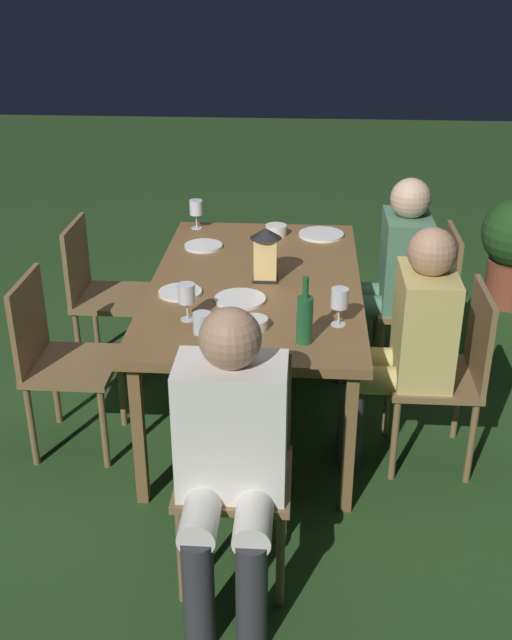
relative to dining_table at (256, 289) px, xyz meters
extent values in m
plane|color=#26471E|center=(0.00, 0.00, -0.68)|extent=(16.00, 16.00, 0.00)
cube|color=brown|center=(0.00, 0.00, 0.03)|extent=(1.75, 1.03, 0.04)
cube|color=brown|center=(-0.80, -0.44, -0.34)|extent=(0.05, 0.05, 0.69)
cube|color=brown|center=(0.80, -0.44, -0.34)|extent=(0.05, 0.05, 0.69)
cube|color=brown|center=(-0.80, 0.44, -0.34)|extent=(0.05, 0.05, 0.69)
cube|color=brown|center=(0.80, 0.44, -0.34)|extent=(0.05, 0.05, 0.69)
cube|color=brown|center=(1.19, 0.00, -0.25)|extent=(0.40, 0.42, 0.03)
cube|color=brown|center=(1.01, 0.00, -0.02)|extent=(0.03, 0.40, 0.42)
cylinder|color=brown|center=(1.36, 0.18, -0.47)|extent=(0.03, 0.03, 0.42)
cylinder|color=brown|center=(1.36, -0.18, -0.47)|extent=(0.03, 0.03, 0.42)
cylinder|color=brown|center=(1.02, 0.18, -0.47)|extent=(0.03, 0.03, 0.42)
cylinder|color=brown|center=(1.02, -0.18, -0.47)|extent=(0.03, 0.03, 0.42)
cube|color=white|center=(1.25, 0.00, 0.02)|extent=(0.24, 0.38, 0.50)
sphere|color=tan|center=(1.25, 0.00, 0.36)|extent=(0.21, 0.21, 0.21)
cylinder|color=white|center=(1.39, 0.09, -0.22)|extent=(0.36, 0.13, 0.13)
cylinder|color=white|center=(1.39, -0.09, -0.22)|extent=(0.36, 0.13, 0.13)
cylinder|color=#333338|center=(1.55, 0.09, -0.46)|extent=(0.11, 0.11, 0.45)
cylinder|color=#333338|center=(1.55, -0.09, -0.46)|extent=(0.11, 0.11, 0.45)
cube|color=brown|center=(0.39, -0.83, -0.25)|extent=(0.42, 0.40, 0.03)
cube|color=brown|center=(0.39, -1.02, -0.02)|extent=(0.40, 0.02, 0.42)
cylinder|color=brown|center=(0.21, -0.66, -0.47)|extent=(0.03, 0.03, 0.42)
cylinder|color=brown|center=(0.57, -0.66, -0.47)|extent=(0.03, 0.03, 0.42)
cylinder|color=brown|center=(0.21, -1.00, -0.47)|extent=(0.03, 0.03, 0.42)
cylinder|color=brown|center=(0.57, -1.00, -0.47)|extent=(0.03, 0.03, 0.42)
cube|color=brown|center=(-0.39, 0.83, -0.25)|extent=(0.42, 0.40, 0.03)
cube|color=brown|center=(-0.39, 1.02, -0.02)|extent=(0.40, 0.02, 0.42)
cylinder|color=brown|center=(-0.21, 0.66, -0.47)|extent=(0.03, 0.03, 0.42)
cylinder|color=brown|center=(-0.57, 0.66, -0.47)|extent=(0.03, 0.03, 0.42)
cylinder|color=brown|center=(-0.21, 1.00, -0.47)|extent=(0.03, 0.03, 0.42)
cylinder|color=brown|center=(-0.57, 1.00, -0.47)|extent=(0.03, 0.03, 0.42)
cube|color=#4C7A5B|center=(-0.39, 0.77, 0.02)|extent=(0.38, 0.24, 0.50)
sphere|color=#D1A889|center=(-0.39, 0.77, 0.36)|extent=(0.21, 0.21, 0.21)
cylinder|color=#4C7A5B|center=(-0.30, 0.63, -0.22)|extent=(0.13, 0.36, 0.13)
cylinder|color=#4C7A5B|center=(-0.48, 0.63, -0.22)|extent=(0.13, 0.36, 0.13)
cylinder|color=#333338|center=(-0.30, 0.47, -0.46)|extent=(0.11, 0.11, 0.45)
cylinder|color=#333338|center=(-0.48, 0.47, -0.46)|extent=(0.11, 0.11, 0.45)
cube|color=brown|center=(0.39, 0.83, -0.25)|extent=(0.42, 0.40, 0.03)
cube|color=brown|center=(0.39, 1.02, -0.02)|extent=(0.40, 0.02, 0.42)
cylinder|color=brown|center=(0.57, 0.66, -0.47)|extent=(0.03, 0.03, 0.42)
cylinder|color=brown|center=(0.21, 0.66, -0.47)|extent=(0.03, 0.03, 0.42)
cylinder|color=brown|center=(0.57, 1.00, -0.47)|extent=(0.03, 0.03, 0.42)
cylinder|color=brown|center=(0.21, 1.00, -0.47)|extent=(0.03, 0.03, 0.42)
cube|color=tan|center=(0.39, 0.77, 0.02)|extent=(0.38, 0.24, 0.50)
sphere|color=tan|center=(0.39, 0.77, 0.36)|extent=(0.21, 0.21, 0.21)
cylinder|color=tan|center=(0.48, 0.63, -0.22)|extent=(0.13, 0.36, 0.13)
cylinder|color=tan|center=(0.30, 0.63, -0.22)|extent=(0.13, 0.36, 0.13)
cylinder|color=#333338|center=(0.48, 0.47, -0.46)|extent=(0.11, 0.11, 0.45)
cylinder|color=#333338|center=(0.30, 0.47, -0.46)|extent=(0.11, 0.11, 0.45)
cube|color=brown|center=(-0.39, -0.83, -0.25)|extent=(0.42, 0.40, 0.03)
cube|color=brown|center=(-0.39, -1.02, -0.02)|extent=(0.40, 0.02, 0.42)
cylinder|color=brown|center=(-0.57, -0.66, -0.47)|extent=(0.03, 0.03, 0.42)
cylinder|color=brown|center=(-0.21, -0.66, -0.47)|extent=(0.03, 0.03, 0.42)
cylinder|color=brown|center=(-0.57, -1.00, -0.47)|extent=(0.03, 0.03, 0.42)
cylinder|color=brown|center=(-0.21, -1.00, -0.47)|extent=(0.03, 0.03, 0.42)
cube|color=black|center=(-0.01, 0.05, 0.06)|extent=(0.12, 0.12, 0.01)
cube|color=#F9D17A|center=(-0.01, 0.05, 0.17)|extent=(0.11, 0.11, 0.20)
cone|color=black|center=(-0.01, 0.05, 0.29)|extent=(0.15, 0.15, 0.05)
cylinder|color=#1E5B2D|center=(0.65, 0.24, 0.15)|extent=(0.07, 0.07, 0.20)
cylinder|color=#1E5B2D|center=(0.65, 0.24, 0.30)|extent=(0.03, 0.03, 0.09)
cylinder|color=silver|center=(0.48, 0.39, 0.05)|extent=(0.06, 0.06, 0.00)
cylinder|color=silver|center=(0.48, 0.39, 0.10)|extent=(0.01, 0.01, 0.08)
cylinder|color=silver|center=(0.48, 0.39, 0.18)|extent=(0.08, 0.08, 0.08)
cylinder|color=maroon|center=(0.48, 0.39, 0.15)|extent=(0.07, 0.07, 0.03)
cylinder|color=silver|center=(0.47, -0.27, 0.05)|extent=(0.06, 0.06, 0.00)
cylinder|color=silver|center=(0.47, -0.27, 0.10)|extent=(0.01, 0.01, 0.08)
cylinder|color=silver|center=(0.47, -0.27, 0.18)|extent=(0.08, 0.08, 0.08)
cylinder|color=maroon|center=(0.47, -0.27, 0.15)|extent=(0.07, 0.07, 0.03)
cylinder|color=silver|center=(0.76, -0.16, 0.05)|extent=(0.06, 0.06, 0.00)
cylinder|color=silver|center=(0.76, -0.16, 0.10)|extent=(0.01, 0.01, 0.08)
cylinder|color=silver|center=(0.76, -0.16, 0.18)|extent=(0.08, 0.08, 0.08)
cylinder|color=maroon|center=(0.76, -0.16, 0.15)|extent=(0.07, 0.07, 0.03)
cylinder|color=silver|center=(-0.76, -0.40, 0.05)|extent=(0.06, 0.06, 0.00)
cylinder|color=silver|center=(-0.76, -0.40, 0.10)|extent=(0.01, 0.01, 0.08)
cylinder|color=silver|center=(-0.76, -0.40, 0.18)|extent=(0.08, 0.08, 0.08)
cylinder|color=maroon|center=(-0.76, -0.40, 0.15)|extent=(0.07, 0.07, 0.03)
cylinder|color=white|center=(0.26, -0.06, 0.06)|extent=(0.24, 0.24, 0.01)
cylinder|color=white|center=(-0.68, 0.33, 0.06)|extent=(0.26, 0.26, 0.01)
cylinder|color=white|center=(-0.45, -0.32, 0.06)|extent=(0.21, 0.21, 0.01)
cylinder|color=white|center=(0.19, -0.35, 0.06)|extent=(0.21, 0.21, 0.01)
cylinder|color=silver|center=(-0.67, 0.07, 0.08)|extent=(0.12, 0.12, 0.06)
cylinder|color=#424C1E|center=(-0.67, 0.07, 0.09)|extent=(0.10, 0.10, 0.02)
cylinder|color=silver|center=(0.54, 0.03, 0.07)|extent=(0.12, 0.12, 0.05)
cylinder|color=tan|center=(0.54, 0.03, 0.08)|extent=(0.10, 0.10, 0.01)
cylinder|color=brown|center=(-1.47, 1.65, -0.53)|extent=(0.35, 0.35, 0.30)
camera|label=1|loc=(3.46, 0.23, 1.49)|focal=42.79mm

